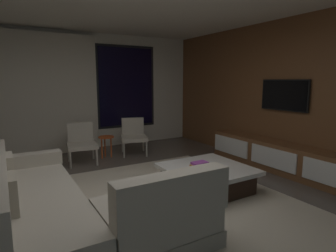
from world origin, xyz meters
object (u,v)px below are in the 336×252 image
at_px(coffee_table, 207,178).
at_px(accent_chair_by_curtain, 81,141).
at_px(side_stool, 106,140).
at_px(media_console, 283,159).
at_px(mounted_tv, 284,95).
at_px(book_stack_on_coffee_table, 200,166).
at_px(sectional_couch, 66,209).
at_px(accent_chair_near_window, 134,134).

xyz_separation_m(coffee_table, accent_chair_by_curtain, (-1.23, 2.40, 0.25)).
height_order(side_stool, media_console, media_console).
bearing_deg(mounted_tv, book_stack_on_coffee_table, -175.16).
bearing_deg(media_console, side_stool, 133.37).
xyz_separation_m(side_stool, media_console, (2.37, -2.51, -0.12)).
bearing_deg(book_stack_on_coffee_table, side_stool, 102.94).
distance_m(sectional_couch, media_console, 3.70).
bearing_deg(accent_chair_by_curtain, media_console, -40.01).
height_order(sectional_couch, coffee_table, sectional_couch).
relative_size(sectional_couch, accent_chair_near_window, 3.21).
distance_m(book_stack_on_coffee_table, accent_chair_near_window, 2.53).
bearing_deg(sectional_couch, mounted_tv, 5.84).
distance_m(accent_chair_by_curtain, side_stool, 0.53).
bearing_deg(accent_chair_near_window, side_stool, -175.53).
bearing_deg(sectional_couch, coffee_table, 6.41).
height_order(sectional_couch, book_stack_on_coffee_table, sectional_couch).
bearing_deg(media_console, sectional_couch, -176.93).
bearing_deg(side_stool, accent_chair_by_curtain, -171.46).
height_order(sectional_couch, mounted_tv, mounted_tv).
relative_size(coffee_table, mounted_tv, 1.21).
bearing_deg(book_stack_on_coffee_table, media_console, -0.97).
height_order(accent_chair_near_window, media_console, accent_chair_near_window).
bearing_deg(mounted_tv, side_stool, 137.83).
xyz_separation_m(accent_chair_near_window, accent_chair_by_curtain, (-1.17, -0.13, 0.00)).
distance_m(accent_chair_by_curtain, media_console, 3.79).
distance_m(side_stool, media_console, 3.45).
xyz_separation_m(book_stack_on_coffee_table, media_console, (1.80, -0.03, -0.15)).
distance_m(sectional_couch, accent_chair_by_curtain, 2.75).
distance_m(accent_chair_by_curtain, mounted_tv, 3.91).
height_order(accent_chair_near_window, mounted_tv, mounted_tv).
relative_size(sectional_couch, media_console, 0.81).
bearing_deg(book_stack_on_coffee_table, coffee_table, -0.25).
relative_size(accent_chair_by_curtain, mounted_tv, 0.82).
height_order(sectional_couch, accent_chair_near_window, sectional_couch).
distance_m(coffee_table, media_console, 1.67).
xyz_separation_m(accent_chair_near_window, side_stool, (-0.64, -0.05, -0.06)).
bearing_deg(accent_chair_near_window, coffee_table, -88.70).
bearing_deg(book_stack_on_coffee_table, accent_chair_near_window, 88.30).
bearing_deg(coffee_table, sectional_couch, -173.59).
relative_size(accent_chair_near_window, side_stool, 1.70).
relative_size(coffee_table, media_console, 0.37).
height_order(accent_chair_by_curtain, media_console, accent_chair_by_curtain).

